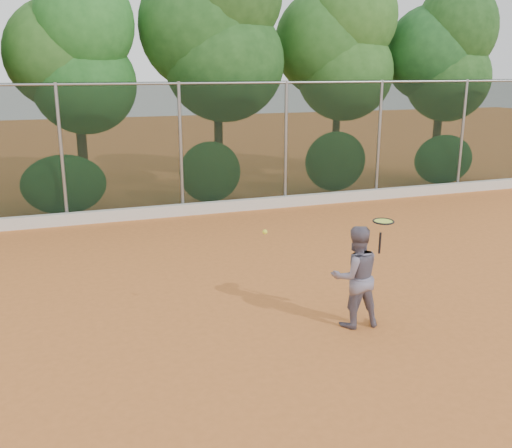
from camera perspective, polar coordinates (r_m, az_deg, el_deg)
name	(u,v)px	position (r m, az deg, el deg)	size (l,w,h in m)	color
ground	(277,314)	(9.29, 2.07, -9.01)	(80.00, 80.00, 0.00)	#CC6F30
concrete_curb	(184,210)	(15.46, -7.18, 1.43)	(24.00, 0.20, 0.30)	silver
tennis_player	(355,276)	(8.75, 9.90, -5.19)	(0.77, 0.60, 1.58)	slate
chainlink_fence	(181,145)	(15.32, -7.54, 7.80)	(24.09, 0.09, 3.50)	black
foliage_backdrop	(143,47)	(17.05, -11.19, 16.97)	(23.70, 3.63, 7.55)	#45311A
tennis_racket	(383,224)	(8.55, 12.58, 0.01)	(0.39, 0.39, 0.53)	black
tennis_ball_in_flight	(265,232)	(8.00, 0.90, -0.80)	(0.07, 0.07, 0.07)	yellow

